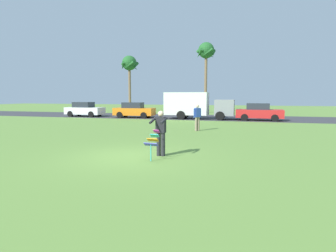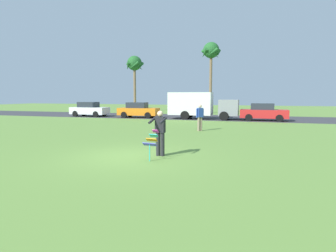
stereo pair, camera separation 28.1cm
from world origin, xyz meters
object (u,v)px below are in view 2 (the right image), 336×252
person_kite_flyer (160,131)px  parked_car_orange (138,110)px  kite_held (152,141)px  palm_tree_right_near (211,54)px  parked_truck_grey_van (199,105)px  palm_tree_left_near (135,65)px  parked_car_red (264,112)px  parked_car_white (89,109)px  person_walker_near (200,117)px

person_kite_flyer → parked_car_orange: size_ratio=0.41×
kite_held → palm_tree_right_near: 29.79m
person_kite_flyer → parked_truck_grey_van: bearing=96.2°
parked_truck_grey_van → palm_tree_left_near: size_ratio=0.84×
kite_held → parked_car_red: 18.65m
kite_held → palm_tree_right_near: palm_tree_right_near is taller
kite_held → palm_tree_right_near: bearing=94.7°
kite_held → palm_tree_right_near: (-2.37, 28.83, 7.12)m
palm_tree_right_near → parked_car_white: bearing=-137.9°
person_kite_flyer → parked_truck_grey_van: size_ratio=0.26×
person_walker_near → parked_car_orange: bearing=132.0°
parked_car_white → person_walker_near: 16.94m
parked_car_orange → parked_car_red: bearing=0.0°
person_kite_flyer → parked_car_white: bearing=129.3°
person_walker_near → parked_car_white: bearing=146.9°
parked_car_white → palm_tree_right_near: size_ratio=0.46×
person_kite_flyer → parked_car_red: person_kite_flyer is taller
parked_car_white → person_walker_near: size_ratio=2.45×
parked_car_orange → parked_truck_grey_van: 6.48m
kite_held → parked_car_orange: parked_car_orange is taller
parked_car_orange → palm_tree_left_near: bearing=115.4°
parked_car_white → palm_tree_left_near: palm_tree_left_near is taller
parked_car_white → palm_tree_right_near: palm_tree_right_near is taller
parked_car_red → palm_tree_right_near: 14.36m
parked_car_orange → person_walker_near: person_walker_near is taller
parked_car_white → palm_tree_right_near: (11.80, 10.66, 7.05)m
palm_tree_left_near → person_walker_near: size_ratio=4.63×
parked_car_red → palm_tree_left_near: bearing=148.5°
person_kite_flyer → parked_truck_grey_van: parked_truck_grey_van is taller
palm_tree_right_near → parked_truck_grey_van: bearing=-87.2°
person_kite_flyer → palm_tree_right_near: size_ratio=0.19×
parked_truck_grey_van → palm_tree_left_near: (-11.58, 10.78, 5.22)m
kite_held → palm_tree_left_near: bearing=114.9°
parked_car_red → parked_truck_grey_van: bearing=-180.0°
parked_car_orange → parked_truck_grey_van: (6.45, 0.00, 0.64)m
kite_held → palm_tree_left_near: palm_tree_left_near is taller
parked_truck_grey_van → palm_tree_right_near: palm_tree_right_near is taller
parked_car_red → person_kite_flyer: bearing=-103.4°
parked_car_white → person_walker_near: (14.20, -9.25, 0.16)m
parked_truck_grey_van → parked_car_red: parked_truck_grey_van is taller
parked_truck_grey_van → palm_tree_left_near: 16.66m
parked_car_white → palm_tree_right_near: 17.39m
parked_car_white → parked_truck_grey_van: (12.32, -0.00, 0.64)m
parked_car_orange → palm_tree_right_near: palm_tree_right_near is taller
person_kite_flyer → parked_car_red: size_ratio=0.41×
person_kite_flyer → palm_tree_right_near: palm_tree_right_near is taller
parked_truck_grey_van → person_walker_near: 9.45m
palm_tree_right_near → parked_car_orange: bearing=-119.1°
parked_car_white → parked_car_red: bearing=0.0°
parked_car_red → palm_tree_left_near: 21.47m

